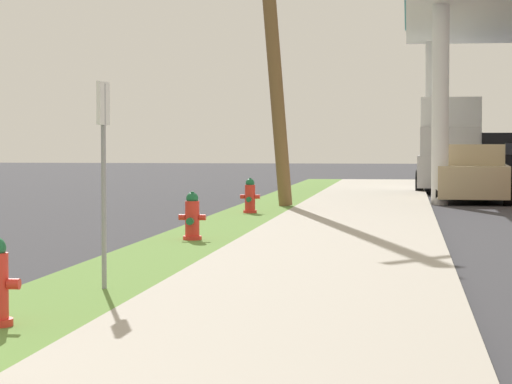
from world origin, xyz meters
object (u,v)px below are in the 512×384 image
object	(u,v)px
car_tan_by_far_pump	(473,176)
utility_pole_midground	(269,0)
fire_hydrant_third	(250,198)
truck_silver_at_far_bay	(451,147)
street_sign_post	(103,141)
truck_black_at_forecourt	(495,162)
fire_hydrant_second	(192,219)

from	to	relation	value
car_tan_by_far_pump	utility_pole_midground	bearing A→B (deg)	-134.46
fire_hydrant_third	utility_pole_midground	world-z (taller)	utility_pole_midground
car_tan_by_far_pump	truck_silver_at_far_bay	size ratio (longest dim) A/B	0.71
street_sign_post	truck_silver_at_far_bay	bearing A→B (deg)	80.24
utility_pole_midground	truck_silver_at_far_bay	size ratio (longest dim) A/B	1.45
truck_silver_at_far_bay	truck_black_at_forecourt	bearing A→B (deg)	63.80
car_tan_by_far_pump	truck_black_at_forecourt	size ratio (longest dim) A/B	0.85
truck_black_at_forecourt	utility_pole_midground	bearing A→B (deg)	-112.33
truck_silver_at_far_bay	fire_hydrant_second	bearing A→B (deg)	-102.87
fire_hydrant_second	street_sign_post	world-z (taller)	street_sign_post
car_tan_by_far_pump	truck_silver_at_far_bay	xyz separation A→B (m)	(-0.33, 6.98, 0.77)
fire_hydrant_second	utility_pole_midground	bearing A→B (deg)	89.41
fire_hydrant_third	car_tan_by_far_pump	world-z (taller)	car_tan_by_far_pump
utility_pole_midground	street_sign_post	size ratio (longest dim) A/B	4.45
fire_hydrant_second	fire_hydrant_third	bearing A→B (deg)	90.31
truck_black_at_forecourt	truck_silver_at_far_bay	world-z (taller)	truck_silver_at_far_bay
street_sign_post	truck_silver_at_far_bay	size ratio (longest dim) A/B	0.33
truck_black_at_forecourt	truck_silver_at_far_bay	bearing A→B (deg)	-116.20
utility_pole_midground	street_sign_post	world-z (taller)	utility_pole_midground
fire_hydrant_third	truck_black_at_forecourt	world-z (taller)	truck_black_at_forecourt
car_tan_by_far_pump	street_sign_post	bearing A→B (deg)	-104.05
street_sign_post	truck_silver_at_far_bay	world-z (taller)	truck_silver_at_far_bay
utility_pole_midground	truck_silver_at_far_bay	distance (m)	13.39
fire_hydrant_third	truck_black_at_forecourt	bearing A→B (deg)	69.92
street_sign_post	car_tan_by_far_pump	world-z (taller)	street_sign_post
fire_hydrant_third	car_tan_by_far_pump	distance (m)	8.98
street_sign_post	truck_silver_at_far_bay	distance (m)	26.89
utility_pole_midground	street_sign_post	distance (m)	14.80
fire_hydrant_second	truck_silver_at_far_bay	xyz separation A→B (m)	(4.76, 20.84, 1.04)
fire_hydrant_third	street_sign_post	size ratio (longest dim) A/B	0.35
car_tan_by_far_pump	fire_hydrant_second	bearing A→B (deg)	-110.15
street_sign_post	fire_hydrant_second	bearing A→B (deg)	92.05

